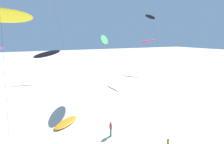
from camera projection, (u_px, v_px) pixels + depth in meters
flying_kite_1 at (1, 15)px, 14.57m from camera, size 4.61×3.77×12.98m
flying_kite_3 at (147, 41)px, 58.65m from camera, size 5.49×8.91×10.20m
flying_kite_4 at (150, 17)px, 49.62m from camera, size 4.68×6.07×16.86m
flying_kite_6 at (47, 54)px, 47.21m from camera, size 6.51×4.50×7.92m
flying_kite_8 at (105, 39)px, 32.82m from camera, size 5.03×9.34×11.43m
grounded_kite_0 at (66, 123)px, 24.54m from camera, size 4.24×4.00×0.33m
person_mid_field at (111, 128)px, 21.38m from camera, size 0.23×0.51×1.66m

